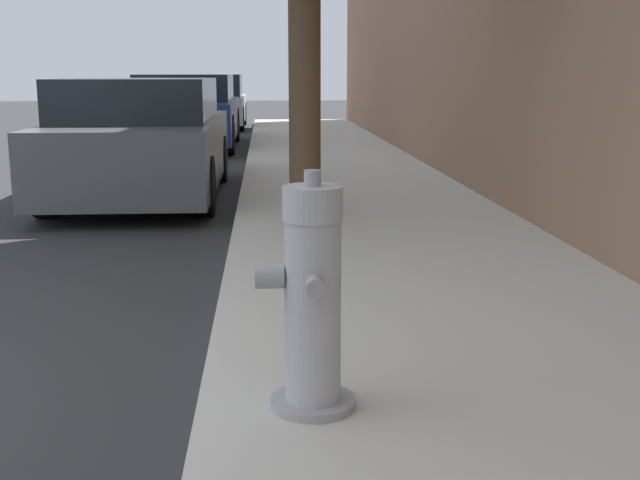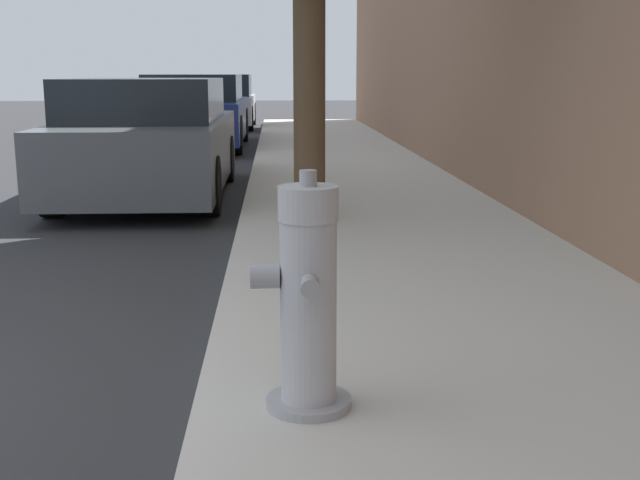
% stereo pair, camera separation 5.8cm
% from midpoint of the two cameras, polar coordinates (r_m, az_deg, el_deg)
% --- Properties ---
extents(sidewalk_slab, '(2.61, 40.00, 0.14)m').
position_cam_midpoint_polar(sidewalk_slab, '(3.39, 13.70, -12.24)').
color(sidewalk_slab, beige).
rests_on(sidewalk_slab, ground_plane).
extents(fire_hydrant, '(0.39, 0.41, 0.94)m').
position_cam_midpoint_polar(fire_hydrant, '(3.10, -1.12, -4.41)').
color(fire_hydrant, '#97979C').
rests_on(fire_hydrant, sidewalk_slab).
extents(parked_car_near, '(1.78, 4.24, 1.37)m').
position_cam_midpoint_polar(parked_car_near, '(9.55, -12.68, 6.92)').
color(parked_car_near, '#4C5156').
rests_on(parked_car_near, ground_plane).
extents(parked_car_mid, '(1.87, 4.58, 1.40)m').
position_cam_midpoint_polar(parked_car_mid, '(15.83, -9.49, 8.96)').
color(parked_car_mid, navy).
rests_on(parked_car_mid, ground_plane).
extents(parked_car_far, '(1.84, 3.98, 1.39)m').
position_cam_midpoint_polar(parked_car_far, '(21.59, -7.91, 9.67)').
color(parked_car_far, '#B7B7BC').
rests_on(parked_car_far, ground_plane).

